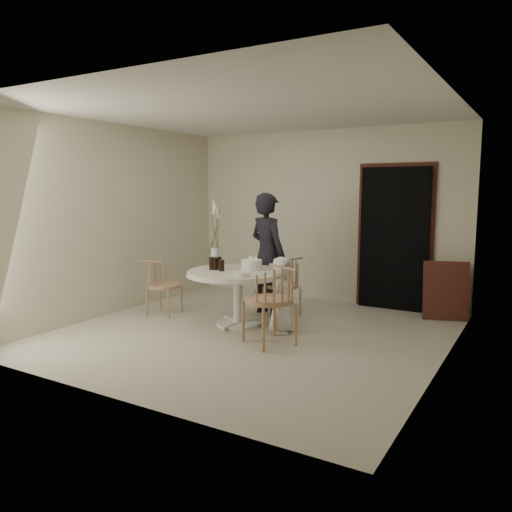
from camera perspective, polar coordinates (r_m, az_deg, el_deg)
The scene contains 18 objects.
ground at distance 6.27m, azimuth -0.58°, elevation -8.86°, with size 4.50×4.50×0.00m, color beige.
room_shell at distance 6.01m, azimuth -0.61°, elevation 6.12°, with size 4.50×4.50×4.50m.
doorway at distance 7.63m, azimuth 15.51°, elevation 1.88°, with size 1.00×0.10×2.10m, color black.
door_trim at distance 7.66m, azimuth 15.60°, elevation 2.36°, with size 1.12×0.03×2.22m, color #5D2520.
table at distance 6.51m, azimuth -2.10°, elevation -2.66°, with size 1.33×1.33×0.73m.
picture_frame at distance 7.32m, azimuth 20.90°, elevation -3.73°, with size 0.60×0.04×0.80m, color #5D2520.
chair_far at distance 7.10m, azimuth 3.61°, elevation -2.59°, with size 0.52×0.55×0.80m.
chair_right at distance 5.62m, azimuth 2.27°, elevation -4.31°, with size 0.71×0.69×0.95m.
chair_left at distance 7.25m, azimuth -11.20°, elevation -2.65°, with size 0.50×0.47×0.78m.
girl at distance 7.05m, azimuth 1.33°, elevation 0.20°, with size 0.63×0.41×1.73m, color black.
boy at distance 6.20m, azimuth 2.93°, elevation -4.47°, with size 0.47×0.30×0.96m, color silver.
birthday_cake at distance 6.55m, azimuth -0.50°, elevation -1.00°, with size 0.27×0.27×0.18m.
cola_tumbler_a at distance 6.57m, azimuth -5.05°, elevation -0.82°, with size 0.08×0.08×0.17m, color black.
cola_tumbler_b at distance 6.45m, azimuth -3.95°, elevation -1.08°, with size 0.07×0.07×0.15m, color black.
cola_tumbler_c at distance 6.66m, azimuth -4.23°, elevation -0.76°, with size 0.07×0.07×0.16m, color black.
cola_tumbler_d at distance 6.55m, azimuth -4.62°, elevation -0.87°, with size 0.08×0.08×0.16m, color black.
plate_stack at distance 6.06m, azimuth -1.56°, elevation -2.12°, with size 0.18×0.18×0.05m, color silver.
flower_vase at distance 6.91m, azimuth -4.63°, elevation 1.62°, with size 0.13×0.13×0.93m.
Camera 1 is at (3.10, -5.15, 1.79)m, focal length 35.00 mm.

